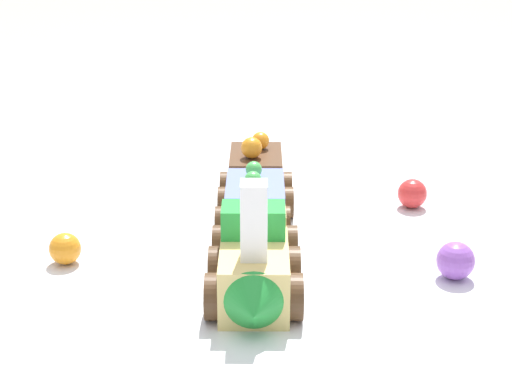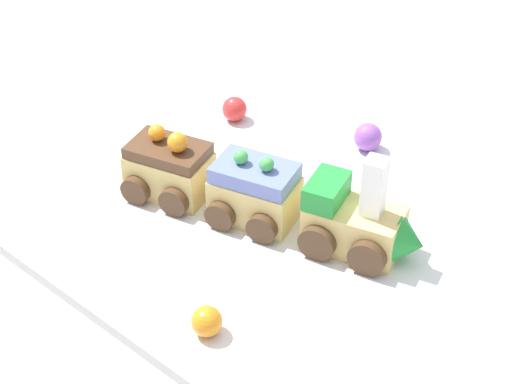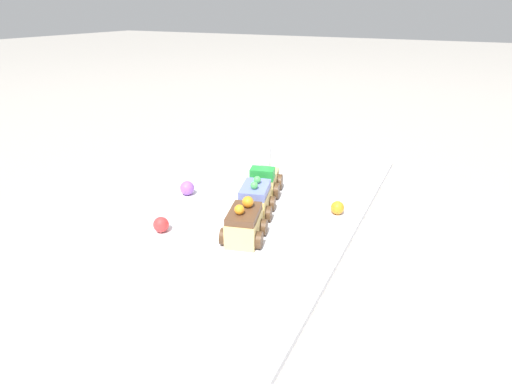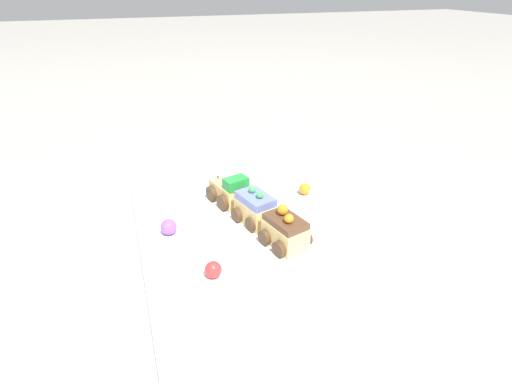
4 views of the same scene
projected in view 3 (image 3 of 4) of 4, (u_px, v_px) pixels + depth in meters
The scene contains 8 objects.
ground_plane at pixel (250, 214), 0.80m from camera, with size 10.00×10.00×0.00m, color gray.
display_board at pixel (250, 212), 0.80m from camera, with size 0.80×0.42×0.01m, color white.
cake_train_locomotive at pixel (265, 180), 0.86m from camera, with size 0.12×0.09×0.10m.
cake_car_blueberry at pixel (255, 201), 0.77m from camera, with size 0.09×0.09×0.07m.
cake_car_chocolate at pixel (244, 225), 0.68m from camera, with size 0.09×0.09×0.08m.
gumball_red at pixel (161, 225), 0.71m from camera, with size 0.03×0.03×0.03m, color red.
gumball_orange at pixel (337, 208), 0.77m from camera, with size 0.03×0.03×0.03m, color orange.
gumball_purple at pixel (187, 188), 0.85m from camera, with size 0.03×0.03×0.03m, color #9956C6.
Camera 3 is at (-0.63, -0.33, 0.38)m, focal length 28.00 mm.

